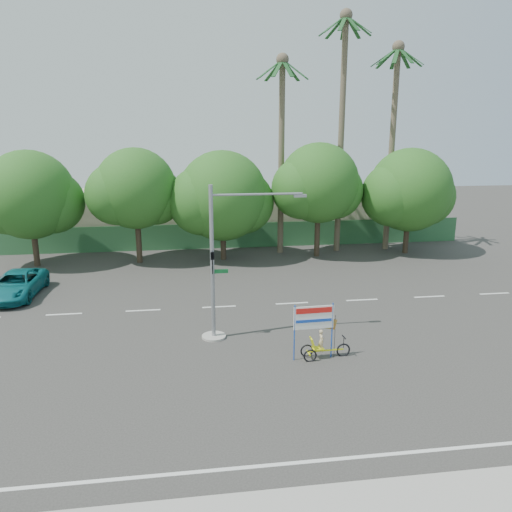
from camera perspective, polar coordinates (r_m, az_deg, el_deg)
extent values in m
plane|color=#33302D|center=(19.96, 3.23, -13.45)|extent=(120.00, 120.00, 0.00)
cube|color=#336B3D|center=(39.84, -2.70, 2.35)|extent=(38.00, 0.08, 2.00)
cube|color=#C2B79A|center=(44.39, -16.27, 4.36)|extent=(12.00, 8.00, 4.00)
cube|color=#C2B79A|center=(45.43, 6.89, 4.79)|extent=(14.00, 8.00, 3.60)
cylinder|color=#473828|center=(37.59, -23.96, 1.56)|extent=(0.40, 0.40, 3.52)
sphere|color=#245B1B|center=(37.08, -24.46, 6.38)|extent=(6.00, 6.00, 6.00)
sphere|color=#245B1B|center=(37.08, -22.24, 5.73)|extent=(4.32, 4.32, 4.32)
sphere|color=#245B1B|center=(37.29, -26.51, 5.70)|extent=(4.56, 4.56, 4.56)
cylinder|color=#473828|center=(36.24, -13.29, 2.17)|extent=(0.40, 0.40, 3.74)
sphere|color=#245B1B|center=(35.70, -13.60, 7.51)|extent=(5.60, 5.60, 5.60)
sphere|color=#245B1B|center=(35.97, -11.49, 6.72)|extent=(4.03, 4.03, 4.03)
sphere|color=#245B1B|center=(35.64, -15.64, 6.82)|extent=(4.26, 4.26, 4.26)
cylinder|color=#473828|center=(36.21, -3.77, 2.16)|extent=(0.40, 0.40, 3.30)
sphere|color=#245B1B|center=(35.69, -3.85, 6.87)|extent=(6.40, 6.40, 6.40)
sphere|color=#245B1B|center=(36.19, -1.59, 6.16)|extent=(4.61, 4.61, 4.61)
sphere|color=#245B1B|center=(35.41, -6.15, 6.27)|extent=(4.86, 4.86, 4.86)
cylinder|color=#473828|center=(37.30, 7.02, 2.89)|extent=(0.40, 0.40, 3.87)
sphere|color=#245B1B|center=(36.76, 7.19, 8.28)|extent=(5.80, 5.80, 5.80)
sphere|color=#245B1B|center=(37.47, 8.98, 7.38)|extent=(4.18, 4.18, 4.18)
sphere|color=#245B1B|center=(36.24, 5.26, 7.68)|extent=(4.41, 4.41, 4.41)
cylinder|color=#473828|center=(39.71, 16.83, 2.76)|extent=(0.40, 0.40, 3.43)
sphere|color=#245B1B|center=(39.23, 17.16, 7.22)|extent=(6.20, 6.20, 6.20)
sphere|color=#245B1B|center=(40.17, 18.74, 6.47)|extent=(4.46, 4.46, 4.46)
sphere|color=#245B1B|center=(38.47, 15.39, 6.75)|extent=(4.71, 4.71, 4.71)
cylinder|color=#70604C|center=(38.56, 9.69, 13.01)|extent=(0.44, 0.44, 17.00)
sphere|color=#70604C|center=(39.31, 10.27, 25.48)|extent=(0.90, 0.90, 0.90)
cube|color=#1C4C21|center=(39.47, 11.65, 24.40)|extent=(1.91, 0.28, 1.36)
cube|color=#1C4C21|center=(39.97, 11.01, 24.30)|extent=(1.65, 1.44, 1.36)
cube|color=#1C4C21|center=(40.11, 10.02, 24.30)|extent=(0.61, 1.93, 1.36)
cube|color=#1C4C21|center=(39.82, 9.12, 24.41)|extent=(1.20, 1.80, 1.36)
cube|color=#1C4C21|center=(39.24, 8.71, 24.58)|extent=(1.89, 0.92, 1.36)
cube|color=#1C4C21|center=(38.63, 9.01, 24.73)|extent=(1.89, 0.92, 1.36)
cube|color=#1C4C21|center=(38.28, 9.89, 24.79)|extent=(1.20, 1.80, 1.36)
cube|color=#1C4C21|center=(38.37, 10.94, 24.73)|extent=(0.61, 1.93, 1.36)
cube|color=#1C4C21|center=(38.84, 11.63, 24.57)|extent=(1.65, 1.44, 1.36)
cylinder|color=#70604C|center=(39.97, 15.21, 11.32)|extent=(0.44, 0.44, 15.00)
sphere|color=#70604C|center=(40.33, 15.97, 22.00)|extent=(0.90, 0.90, 0.90)
cube|color=#1C4C21|center=(40.62, 17.20, 20.92)|extent=(1.91, 0.28, 1.36)
cube|color=#1C4C21|center=(41.08, 16.53, 20.89)|extent=(1.65, 1.44, 1.36)
cube|color=#1C4C21|center=(41.16, 15.57, 20.94)|extent=(0.61, 1.93, 1.36)
cube|color=#1C4C21|center=(40.82, 14.76, 21.05)|extent=(1.20, 1.80, 1.36)
cube|color=#1C4C21|center=(40.21, 14.46, 21.17)|extent=(1.89, 0.92, 1.36)
cube|color=#1C4C21|center=(39.62, 14.84, 21.26)|extent=(1.89, 0.92, 1.36)
cube|color=#1C4C21|center=(39.32, 15.73, 21.26)|extent=(1.20, 1.80, 1.36)
cube|color=#1C4C21|center=(39.46, 16.70, 21.17)|extent=(0.61, 1.93, 1.36)
cube|color=#1C4C21|center=(39.98, 17.28, 21.03)|extent=(1.65, 1.44, 1.36)
cylinder|color=#70604C|center=(37.53, 2.90, 10.86)|extent=(0.44, 0.44, 14.00)
sphere|color=#70604C|center=(37.75, 3.05, 21.53)|extent=(0.90, 0.90, 0.90)
cube|color=#1C4C21|center=(37.86, 4.53, 20.48)|extent=(1.91, 0.28, 1.36)
cube|color=#1C4C21|center=(38.40, 3.98, 20.40)|extent=(1.65, 1.44, 1.36)
cube|color=#1C4C21|center=(38.61, 3.01, 20.38)|extent=(0.61, 1.93, 1.36)
cube|color=#1C4C21|center=(38.39, 2.05, 20.43)|extent=(1.20, 1.80, 1.36)
cube|color=#1C4C21|center=(37.83, 1.53, 20.52)|extent=(1.89, 0.92, 1.36)
cube|color=#1C4C21|center=(37.20, 1.70, 20.62)|extent=(1.89, 0.92, 1.36)
cube|color=#1C4C21|center=(36.79, 2.52, 20.68)|extent=(1.20, 1.80, 1.36)
cube|color=#1C4C21|center=(36.80, 3.59, 20.67)|extent=(0.61, 1.93, 1.36)
cube|color=#1C4C21|center=(37.22, 4.39, 20.58)|extent=(1.65, 1.44, 1.36)
cylinder|color=gray|center=(23.25, -4.83, -9.14)|extent=(1.10, 1.10, 0.10)
cylinder|color=gray|center=(22.10, -5.02, -0.92)|extent=(0.18, 0.18, 7.00)
cylinder|color=gray|center=(21.69, 0.12, 7.07)|extent=(4.00, 0.10, 0.10)
cube|color=gray|center=(22.04, 5.05, 6.87)|extent=(0.55, 0.20, 0.12)
imported|color=black|center=(21.86, -5.00, -0.81)|extent=(0.16, 0.20, 1.00)
cube|color=#14662D|center=(22.22, -4.10, -1.75)|extent=(0.70, 0.04, 0.18)
torus|color=black|center=(21.65, 9.94, -10.55)|extent=(0.61, 0.09, 0.60)
torus|color=black|center=(21.43, 5.83, -10.72)|extent=(0.57, 0.09, 0.56)
torus|color=black|center=(21.00, 6.21, -11.28)|extent=(0.57, 0.09, 0.56)
cube|color=yellow|center=(21.39, 8.01, -10.63)|extent=(1.51, 0.11, 0.05)
cube|color=yellow|center=(21.20, 6.02, -10.95)|extent=(0.07, 0.54, 0.04)
cube|color=yellow|center=(21.24, 7.09, -10.42)|extent=(0.46, 0.39, 0.05)
cube|color=yellow|center=(21.07, 6.48, -9.86)|extent=(0.22, 0.38, 0.48)
cylinder|color=black|center=(21.50, 9.98, -9.69)|extent=(0.03, 0.03, 0.49)
cube|color=black|center=(21.40, 10.01, -9.10)|extent=(0.05, 0.40, 0.04)
imported|color=#CCB284|center=(21.13, 7.47, -9.55)|extent=(0.24, 0.36, 0.96)
cylinder|color=blue|center=(20.67, 4.41, -8.77)|extent=(0.05, 0.05, 2.40)
cylinder|color=blue|center=(21.10, 8.67, -8.40)|extent=(0.05, 0.05, 2.40)
cube|color=white|center=(20.63, 6.61, -6.99)|extent=(1.69, 0.11, 0.98)
cube|color=red|center=(20.50, 6.66, -6.21)|extent=(1.51, 0.07, 0.23)
cube|color=blue|center=(20.66, 6.63, -7.37)|extent=(1.51, 0.07, 0.12)
cylinder|color=black|center=(21.25, 8.99, -9.03)|extent=(0.02, 0.02, 1.87)
cube|color=red|center=(20.93, 8.24, -7.65)|extent=(0.79, 0.05, 0.58)
imported|color=#106E75|center=(31.40, -25.71, -2.97)|extent=(2.57, 5.22, 1.43)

